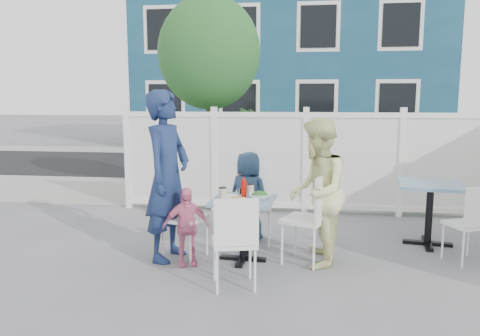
# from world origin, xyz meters

# --- Properties ---
(ground) EXTENTS (80.00, 80.00, 0.00)m
(ground) POSITION_xyz_m (0.00, 0.00, 0.00)
(ground) COLOR slate
(near_sidewalk) EXTENTS (24.00, 2.60, 0.01)m
(near_sidewalk) POSITION_xyz_m (0.00, 3.80, 0.01)
(near_sidewalk) COLOR gray
(near_sidewalk) RESTS_ON ground
(street) EXTENTS (24.00, 5.00, 0.01)m
(street) POSITION_xyz_m (0.00, 7.50, 0.00)
(street) COLOR black
(street) RESTS_ON ground
(far_sidewalk) EXTENTS (24.00, 1.60, 0.01)m
(far_sidewalk) POSITION_xyz_m (0.00, 10.60, 0.01)
(far_sidewalk) COLOR gray
(far_sidewalk) RESTS_ON ground
(building) EXTENTS (11.00, 6.00, 6.00)m
(building) POSITION_xyz_m (-0.50, 14.00, 3.00)
(building) COLOR navy
(building) RESTS_ON ground
(fence_back) EXTENTS (5.86, 0.08, 1.60)m
(fence_back) POSITION_xyz_m (0.10, 2.40, 0.78)
(fence_back) COLOR white
(fence_back) RESTS_ON ground
(tree) EXTENTS (1.80, 1.62, 3.59)m
(tree) POSITION_xyz_m (-1.60, 3.30, 2.59)
(tree) COLOR #382316
(tree) RESTS_ON ground
(utility_cabinet) EXTENTS (0.73, 0.53, 1.35)m
(utility_cabinet) POSITION_xyz_m (-2.32, 4.00, 0.68)
(utility_cabinet) COLOR gold
(utility_cabinet) RESTS_ON ground
(potted_shrub_a) EXTENTS (1.18, 1.18, 1.65)m
(potted_shrub_a) POSITION_xyz_m (-0.71, 3.10, 0.82)
(potted_shrub_a) COLOR #1C5427
(potted_shrub_a) RESTS_ON ground
(potted_shrub_b) EXTENTS (1.54, 1.37, 1.55)m
(potted_shrub_b) POSITION_xyz_m (1.81, 3.00, 0.77)
(potted_shrub_b) COLOR #1C5427
(potted_shrub_b) RESTS_ON ground
(main_table) EXTENTS (0.72, 0.72, 0.71)m
(main_table) POSITION_xyz_m (-0.60, 0.12, 0.55)
(main_table) COLOR teal
(main_table) RESTS_ON ground
(spare_table) EXTENTS (0.85, 0.85, 0.79)m
(spare_table) POSITION_xyz_m (1.63, 0.98, 0.61)
(spare_table) COLOR teal
(spare_table) RESTS_ON ground
(chair_left) EXTENTS (0.53, 0.54, 0.97)m
(chair_left) POSITION_xyz_m (-1.34, 0.14, 0.56)
(chair_left) COLOR white
(chair_left) RESTS_ON ground
(chair_right) EXTENTS (0.58, 0.59, 1.00)m
(chair_right) POSITION_xyz_m (0.17, 0.13, 0.58)
(chair_right) COLOR white
(chair_right) RESTS_ON ground
(chair_back) EXTENTS (0.48, 0.47, 1.01)m
(chair_back) POSITION_xyz_m (-0.55, 0.87, 0.59)
(chair_back) COLOR white
(chair_back) RESTS_ON ground
(chair_near) EXTENTS (0.50, 0.49, 0.92)m
(chair_near) POSITION_xyz_m (-0.57, -0.70, 0.53)
(chair_near) COLOR white
(chair_near) RESTS_ON ground
(chair_spare) EXTENTS (0.52, 0.51, 0.89)m
(chair_spare) POSITION_xyz_m (1.91, 0.32, 0.52)
(chair_spare) COLOR white
(chair_spare) RESTS_ON ground
(man) EXTENTS (0.60, 0.78, 1.92)m
(man) POSITION_xyz_m (-1.45, 0.09, 0.96)
(man) COLOR navy
(man) RESTS_ON ground
(woman) EXTENTS (0.66, 0.82, 1.62)m
(woman) POSITION_xyz_m (0.21, 0.12, 0.81)
(woman) COLOR #DADF53
(woman) RESTS_ON ground
(boy) EXTENTS (0.66, 0.56, 1.15)m
(boy) POSITION_xyz_m (-0.63, 0.92, 0.57)
(boy) COLOR navy
(boy) RESTS_ON ground
(toddler) EXTENTS (0.55, 0.38, 0.87)m
(toddler) POSITION_xyz_m (-1.20, -0.10, 0.43)
(toddler) COLOR pink
(toddler) RESTS_ON ground
(plate_main) EXTENTS (0.25, 0.25, 0.02)m
(plate_main) POSITION_xyz_m (-0.64, -0.01, 0.72)
(plate_main) COLOR white
(plate_main) RESTS_ON main_table
(plate_side) EXTENTS (0.22, 0.22, 0.01)m
(plate_side) POSITION_xyz_m (-0.76, 0.20, 0.72)
(plate_side) COLOR white
(plate_side) RESTS_ON main_table
(salad_bowl) EXTENTS (0.24, 0.24, 0.06)m
(salad_bowl) POSITION_xyz_m (-0.41, 0.14, 0.74)
(salad_bowl) COLOR white
(salad_bowl) RESTS_ON main_table
(coffee_cup_a) EXTENTS (0.08, 0.08, 0.12)m
(coffee_cup_a) POSITION_xyz_m (-0.82, 0.08, 0.77)
(coffee_cup_a) COLOR beige
(coffee_cup_a) RESTS_ON main_table
(coffee_cup_b) EXTENTS (0.08, 0.08, 0.12)m
(coffee_cup_b) POSITION_xyz_m (-0.54, 0.35, 0.77)
(coffee_cup_b) COLOR beige
(coffee_cup_b) RESTS_ON main_table
(ketchup_bottle) EXTENTS (0.06, 0.06, 0.19)m
(ketchup_bottle) POSITION_xyz_m (-0.60, 0.19, 0.81)
(ketchup_bottle) COLOR #A90D04
(ketchup_bottle) RESTS_ON main_table
(salt_shaker) EXTENTS (0.03, 0.03, 0.07)m
(salt_shaker) POSITION_xyz_m (-0.66, 0.37, 0.75)
(salt_shaker) COLOR white
(salt_shaker) RESTS_ON main_table
(pepper_shaker) EXTENTS (0.03, 0.03, 0.07)m
(pepper_shaker) POSITION_xyz_m (-0.65, 0.36, 0.75)
(pepper_shaker) COLOR black
(pepper_shaker) RESTS_ON main_table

